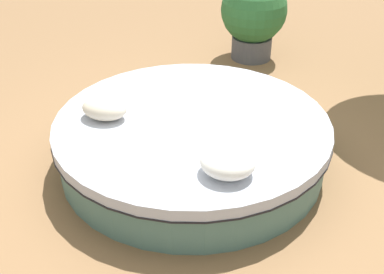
% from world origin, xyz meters
% --- Properties ---
extents(ground_plane, '(16.00, 16.00, 0.00)m').
position_xyz_m(ground_plane, '(0.00, 0.00, 0.00)').
color(ground_plane, olive).
extents(round_bed, '(2.50, 2.50, 0.46)m').
position_xyz_m(round_bed, '(0.00, 0.00, 0.24)').
color(round_bed, '#4C726B').
rests_on(round_bed, ground_plane).
extents(throw_pillow_0, '(0.41, 0.30, 0.19)m').
position_xyz_m(throw_pillow_0, '(0.76, 0.21, 0.55)').
color(throw_pillow_0, beige).
rests_on(throw_pillow_0, round_bed).
extents(throw_pillow_1, '(0.42, 0.39, 0.20)m').
position_xyz_m(throw_pillow_1, '(-0.50, 0.68, 0.56)').
color(throw_pillow_1, white).
rests_on(throw_pillow_1, round_bed).
extents(planter, '(0.87, 0.87, 1.11)m').
position_xyz_m(planter, '(-0.00, -2.63, 0.61)').
color(planter, '#4C4C51').
rests_on(planter, ground_plane).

